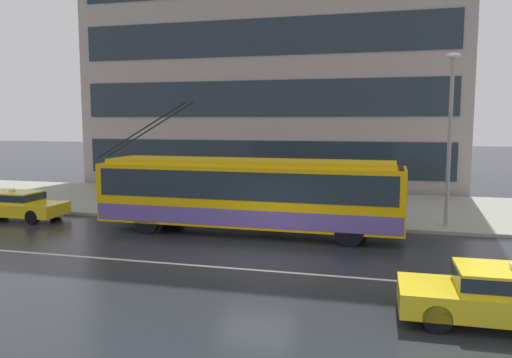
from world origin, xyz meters
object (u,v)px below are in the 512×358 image
at_px(taxi_oncoming_far, 510,294).
at_px(pedestrian_at_shelter, 311,178).
at_px(pedestrian_waiting_by_pole, 182,179).
at_px(trolleybus, 248,193).
at_px(pedestrian_approaching_curb, 270,177).
at_px(taxi_queued_behind_bus, 14,204).
at_px(pedestrian_walking_past, 280,180).
at_px(street_lamp, 450,126).

height_order(taxi_oncoming_far, pedestrian_at_shelter, pedestrian_at_shelter).
relative_size(pedestrian_at_shelter, pedestrian_waiting_by_pole, 1.01).
bearing_deg(pedestrian_at_shelter, trolleybus, -113.79).
height_order(pedestrian_approaching_curb, pedestrian_waiting_by_pole, pedestrian_waiting_by_pole).
relative_size(taxi_queued_behind_bus, taxi_oncoming_far, 0.99).
bearing_deg(taxi_queued_behind_bus, taxi_oncoming_far, -21.35).
bearing_deg(pedestrian_waiting_by_pole, taxi_queued_behind_bus, -162.26).
distance_m(pedestrian_at_shelter, pedestrian_walking_past, 1.66).
relative_size(pedestrian_at_shelter, street_lamp, 0.29).
xyz_separation_m(pedestrian_at_shelter, pedestrian_approaching_curb, (-2.04, 0.26, -0.07)).
bearing_deg(pedestrian_walking_past, pedestrian_approaching_curb, 120.08).
xyz_separation_m(taxi_queued_behind_bus, street_lamp, (18.77, 2.64, 3.56)).
bearing_deg(trolleybus, taxi_queued_behind_bus, 179.50).
bearing_deg(taxi_oncoming_far, pedestrian_waiting_by_pole, 140.37).
relative_size(trolleybus, pedestrian_walking_past, 6.16).
height_order(pedestrian_walking_past, pedestrian_waiting_by_pole, pedestrian_walking_past).
bearing_deg(pedestrian_at_shelter, taxi_queued_behind_bus, -162.18).
relative_size(trolleybus, pedestrian_waiting_by_pole, 6.20).
height_order(taxi_oncoming_far, street_lamp, street_lamp).
relative_size(trolleybus, taxi_queued_behind_bus, 2.77).
distance_m(trolleybus, pedestrian_approaching_curb, 4.52).
relative_size(taxi_queued_behind_bus, pedestrian_waiting_by_pole, 2.24).
bearing_deg(pedestrian_waiting_by_pole, taxi_oncoming_far, -39.63).
bearing_deg(taxi_oncoming_far, pedestrian_at_shelter, 117.62).
height_order(pedestrian_walking_past, street_lamp, street_lamp).
relative_size(taxi_queued_behind_bus, pedestrian_at_shelter, 2.23).
bearing_deg(pedestrian_at_shelter, street_lamp, -14.57).
distance_m(pedestrian_waiting_by_pole, street_lamp, 11.79).
xyz_separation_m(trolleybus, pedestrian_walking_past, (0.61, 3.17, 0.18)).
relative_size(taxi_oncoming_far, pedestrian_at_shelter, 2.25).
xyz_separation_m(trolleybus, street_lamp, (7.71, 2.74, 2.64)).
distance_m(pedestrian_at_shelter, pedestrian_waiting_by_pole, 5.99).
bearing_deg(pedestrian_walking_past, trolleybus, -100.94).
distance_m(pedestrian_approaching_curb, street_lamp, 8.45).
distance_m(taxi_queued_behind_bus, street_lamp, 19.28).
distance_m(pedestrian_at_shelter, street_lamp, 6.50).
xyz_separation_m(pedestrian_at_shelter, street_lamp, (5.83, -1.52, 2.46)).
distance_m(trolleybus, taxi_oncoming_far, 10.84).
height_order(trolleybus, pedestrian_approaching_curb, trolleybus).
bearing_deg(pedestrian_walking_past, pedestrian_waiting_by_pole, -170.25).
bearing_deg(pedestrian_waiting_by_pole, pedestrian_approaching_curb, 29.84).
distance_m(taxi_oncoming_far, pedestrian_walking_past, 12.85).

